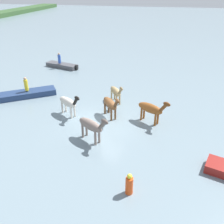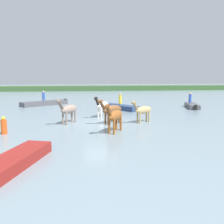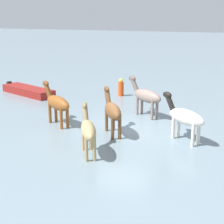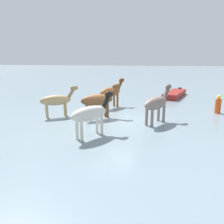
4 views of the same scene
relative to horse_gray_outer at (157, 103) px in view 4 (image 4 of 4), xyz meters
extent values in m
plane|color=gray|center=(2.43, -0.22, -1.08)|extent=(192.08, 192.08, 0.00)
ellipsoid|color=gray|center=(0.05, 0.08, 0.01)|extent=(1.52, 1.99, 0.66)
cylinder|color=gray|center=(-0.12, -0.51, -0.54)|extent=(0.15, 0.15, 1.09)
cylinder|color=gray|center=(-0.40, -0.35, -0.54)|extent=(0.15, 0.15, 1.09)
cylinder|color=gray|center=(0.49, 0.50, -0.54)|extent=(0.15, 0.15, 1.09)
cylinder|color=gray|center=(0.22, 0.67, -0.54)|extent=(0.15, 0.15, 1.09)
cylinder|color=#63544C|center=(-0.49, -0.82, 0.44)|extent=(0.51, 0.63, 0.73)
ellipsoid|color=#63544C|center=(-0.60, -1.00, 0.74)|extent=(0.47, 0.58, 0.29)
ellipsoid|color=brown|center=(3.30, -0.39, -0.01)|extent=(1.88, 1.62, 0.65)
cylinder|color=brown|center=(2.93, -0.86, -0.55)|extent=(0.14, 0.14, 1.07)
cylinder|color=brown|center=(2.74, -0.62, -0.55)|extent=(0.14, 0.14, 1.07)
cylinder|color=brown|center=(3.86, -0.16, -0.55)|extent=(0.14, 0.14, 1.07)
cylinder|color=brown|center=(3.67, 0.09, -0.55)|extent=(0.14, 0.14, 1.07)
cylinder|color=#50311A|center=(2.48, -1.01, 0.41)|extent=(0.61, 0.54, 0.71)
ellipsoid|color=#50311A|center=(2.32, -1.13, 0.70)|extent=(0.56, 0.50, 0.28)
ellipsoid|color=silver|center=(2.86, 2.69, -0.03)|extent=(1.51, 1.89, 0.64)
cylinder|color=silver|center=(2.67, 2.13, -0.56)|extent=(0.14, 0.14, 1.05)
cylinder|color=silver|center=(2.41, 2.30, -0.56)|extent=(0.14, 0.14, 1.05)
cylinder|color=silver|center=(3.30, 3.08, -0.56)|extent=(0.14, 0.14, 1.05)
cylinder|color=silver|center=(3.04, 3.25, -0.56)|extent=(0.14, 0.14, 1.05)
cylinder|color=black|center=(2.30, 1.84, 0.38)|extent=(0.50, 0.61, 0.70)
ellipsoid|color=black|center=(2.19, 1.68, 0.67)|extent=(0.47, 0.55, 0.28)
ellipsoid|color=brown|center=(3.11, -3.29, 0.01)|extent=(1.49, 1.99, 0.66)
cylinder|color=brown|center=(2.95, -3.88, -0.54)|extent=(0.14, 0.14, 1.09)
cylinder|color=brown|center=(2.68, -3.72, -0.54)|extent=(0.14, 0.14, 1.09)
cylinder|color=brown|center=(3.55, -2.86, -0.54)|extent=(0.14, 0.14, 1.09)
cylinder|color=brown|center=(3.27, -2.70, -0.54)|extent=(0.14, 0.14, 1.09)
cylinder|color=brown|center=(2.58, -4.19, 0.44)|extent=(0.50, 0.63, 0.72)
ellipsoid|color=brown|center=(2.48, -4.37, 0.73)|extent=(0.47, 0.58, 0.29)
ellipsoid|color=tan|center=(5.76, -0.28, -0.10)|extent=(1.76, 1.44, 0.60)
cylinder|color=tan|center=(5.40, -0.70, -0.59)|extent=(0.13, 0.13, 0.98)
cylinder|color=tan|center=(5.24, -0.47, -0.59)|extent=(0.13, 0.13, 0.98)
cylinder|color=tan|center=(6.28, -0.10, -0.59)|extent=(0.13, 0.13, 0.98)
cylinder|color=tan|center=(6.11, 0.14, -0.59)|extent=(0.13, 0.13, 0.98)
cylinder|color=olive|center=(4.98, -0.82, 0.29)|extent=(0.56, 0.48, 0.65)
ellipsoid|color=olive|center=(4.83, -0.93, 0.56)|extent=(0.52, 0.45, 0.26)
cube|color=maroon|center=(-1.69, -8.73, -0.92)|extent=(2.42, 4.42, 0.63)
cube|color=black|center=(-2.36, -10.85, -0.84)|extent=(0.34, 0.31, 0.68)
cylinder|color=#E54C19|center=(-3.80, -2.97, -0.63)|extent=(0.36, 0.36, 0.90)
sphere|color=yellow|center=(-3.80, -2.97, -0.06)|extent=(0.24, 0.24, 0.24)
camera|label=1|loc=(-12.22, -4.05, 7.69)|focal=39.36mm
camera|label=2|loc=(0.96, -18.32, 2.45)|focal=38.68mm
camera|label=3|loc=(16.27, 5.36, 3.96)|focal=54.94mm
camera|label=4|loc=(0.23, 11.48, 2.26)|focal=35.40mm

